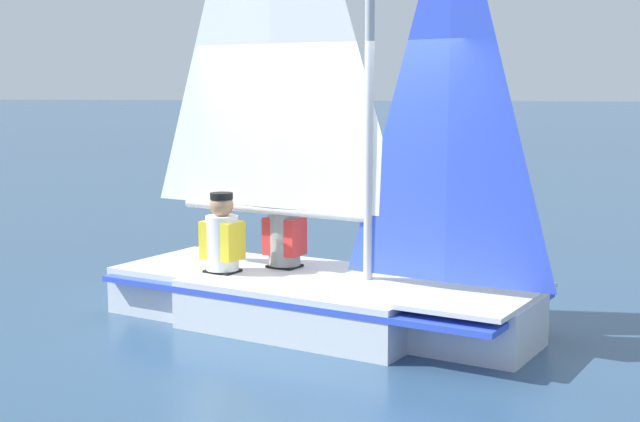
{
  "coord_description": "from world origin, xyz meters",
  "views": [
    {
      "loc": [
        -1.66,
        7.61,
        2.12
      ],
      "look_at": [
        0.0,
        0.0,
        1.03
      ],
      "focal_mm": 50.0,
      "sensor_mm": 36.0,
      "label": 1
    }
  ],
  "objects": [
    {
      "name": "ground_plane",
      "position": [
        0.0,
        0.0,
        0.0
      ],
      "size": [
        260.0,
        260.0,
        0.0
      ],
      "primitive_type": "plane",
      "color": "#2D4C6B"
    },
    {
      "name": "sailboat_main",
      "position": [
        0.03,
        -0.01,
        0.74
      ],
      "size": [
        4.12,
        2.68,
        5.34
      ],
      "rotation": [
        0.0,
        0.0,
        2.82
      ],
      "color": "silver",
      "rests_on": "ground_plane"
    },
    {
      "name": "sailor_helm",
      "position": [
        0.43,
        -0.38,
        0.62
      ],
      "size": [
        0.41,
        0.38,
        1.16
      ],
      "rotation": [
        0.0,
        0.0,
        2.82
      ],
      "color": "black",
      "rests_on": "ground_plane"
    },
    {
      "name": "sailor_crew",
      "position": [
        0.93,
        -0.04,
        0.63
      ],
      "size": [
        0.41,
        0.38,
        1.16
      ],
      "rotation": [
        0.0,
        0.0,
        2.82
      ],
      "color": "black",
      "rests_on": "ground_plane"
    }
  ]
}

